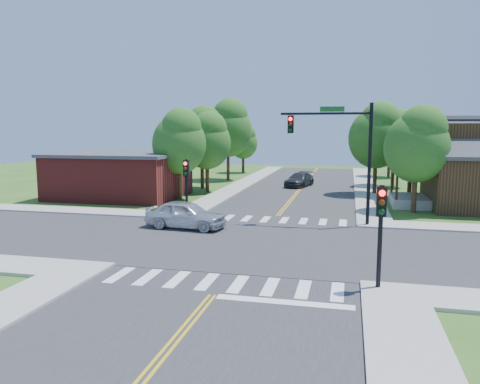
% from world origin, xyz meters
% --- Properties ---
extents(ground, '(100.00, 100.00, 0.00)m').
position_xyz_m(ground, '(0.00, 0.00, 0.00)').
color(ground, '#35531A').
rests_on(ground, ground).
extents(road_ns, '(10.00, 90.00, 0.04)m').
position_xyz_m(road_ns, '(0.00, 0.00, 0.02)').
color(road_ns, '#2D2D30').
rests_on(road_ns, ground).
extents(road_ew, '(90.00, 10.00, 0.04)m').
position_xyz_m(road_ew, '(0.00, 0.00, 0.03)').
color(road_ew, '#2D2D30').
rests_on(road_ew, ground).
extents(intersection_patch, '(10.20, 10.20, 0.06)m').
position_xyz_m(intersection_patch, '(0.00, 0.00, 0.00)').
color(intersection_patch, '#2D2D30').
rests_on(intersection_patch, ground).
extents(sidewalk_nw, '(40.00, 40.00, 0.14)m').
position_xyz_m(sidewalk_nw, '(-15.82, 15.82, 0.07)').
color(sidewalk_nw, '#9E9B93').
rests_on(sidewalk_nw, ground).
extents(crosswalk_north, '(8.85, 2.00, 0.01)m').
position_xyz_m(crosswalk_north, '(0.00, 6.20, 0.05)').
color(crosswalk_north, white).
rests_on(crosswalk_north, ground).
extents(crosswalk_south, '(8.85, 2.00, 0.01)m').
position_xyz_m(crosswalk_south, '(0.00, -6.20, 0.05)').
color(crosswalk_south, white).
rests_on(crosswalk_south, ground).
extents(centerline, '(0.30, 90.00, 0.01)m').
position_xyz_m(centerline, '(0.00, 0.00, 0.05)').
color(centerline, gold).
rests_on(centerline, ground).
extents(stop_bar, '(4.60, 0.45, 0.09)m').
position_xyz_m(stop_bar, '(2.50, -7.60, 0.00)').
color(stop_bar, white).
rests_on(stop_bar, ground).
extents(signal_mast_ne, '(5.30, 0.42, 7.20)m').
position_xyz_m(signal_mast_ne, '(3.91, 5.59, 4.85)').
color(signal_mast_ne, black).
rests_on(signal_mast_ne, ground).
extents(signal_pole_se, '(0.34, 0.42, 3.80)m').
position_xyz_m(signal_pole_se, '(5.60, -5.62, 2.66)').
color(signal_pole_se, black).
rests_on(signal_pole_se, ground).
extents(signal_pole_nw, '(0.34, 0.42, 3.80)m').
position_xyz_m(signal_pole_nw, '(-5.60, 5.58, 2.66)').
color(signal_pole_nw, black).
rests_on(signal_pole_nw, ground).
extents(building_nw, '(10.40, 8.40, 3.73)m').
position_xyz_m(building_nw, '(-14.20, 13.20, 1.88)').
color(building_nw, maroon).
rests_on(building_nw, ground).
extents(tree_e_a, '(4.30, 4.09, 7.32)m').
position_xyz_m(tree_e_a, '(8.93, 11.03, 4.79)').
color(tree_e_a, '#382314').
rests_on(tree_e_a, ground).
extents(tree_e_b, '(4.16, 3.95, 7.06)m').
position_xyz_m(tree_e_b, '(9.42, 17.85, 4.63)').
color(tree_e_b, '#382314').
rests_on(tree_e_b, ground).
extents(tree_e_c, '(4.49, 4.27, 7.63)m').
position_xyz_m(tree_e_c, '(8.73, 25.49, 5.00)').
color(tree_e_c, '#382314').
rests_on(tree_e_c, ground).
extents(tree_e_d, '(4.24, 4.02, 7.20)m').
position_xyz_m(tree_e_d, '(9.08, 34.97, 4.72)').
color(tree_e_d, '#382314').
rests_on(tree_e_d, ground).
extents(tree_w_a, '(4.33, 4.12, 7.37)m').
position_xyz_m(tree_w_a, '(-8.73, 12.89, 4.82)').
color(tree_w_a, '#382314').
rests_on(tree_w_a, ground).
extents(tree_w_b, '(4.63, 4.40, 7.87)m').
position_xyz_m(tree_w_b, '(-9.16, 20.14, 5.16)').
color(tree_w_b, '#382314').
rests_on(tree_w_b, ground).
extents(tree_w_c, '(5.29, 5.03, 9.00)m').
position_xyz_m(tree_w_c, '(-8.61, 27.87, 5.90)').
color(tree_w_c, '#382314').
rests_on(tree_w_c, ground).
extents(tree_w_d, '(3.70, 3.51, 6.28)m').
position_xyz_m(tree_w_d, '(-8.86, 36.54, 4.11)').
color(tree_w_d, '#382314').
rests_on(tree_w_d, ground).
extents(tree_house, '(4.72, 4.48, 8.02)m').
position_xyz_m(tree_house, '(6.74, 19.47, 5.26)').
color(tree_house, '#382314').
rests_on(tree_house, ground).
extents(tree_bldg, '(4.27, 4.06, 7.26)m').
position_xyz_m(tree_bldg, '(-7.93, 17.79, 4.76)').
color(tree_bldg, '#382314').
rests_on(tree_bldg, ground).
extents(car_silver, '(2.93, 5.10, 1.59)m').
position_xyz_m(car_silver, '(-4.59, 2.62, 0.80)').
color(car_silver, silver).
rests_on(car_silver, ground).
extents(car_dgrey, '(4.01, 5.50, 1.34)m').
position_xyz_m(car_dgrey, '(-0.27, 23.50, 0.67)').
color(car_dgrey, '#2C2F31').
rests_on(car_dgrey, ground).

